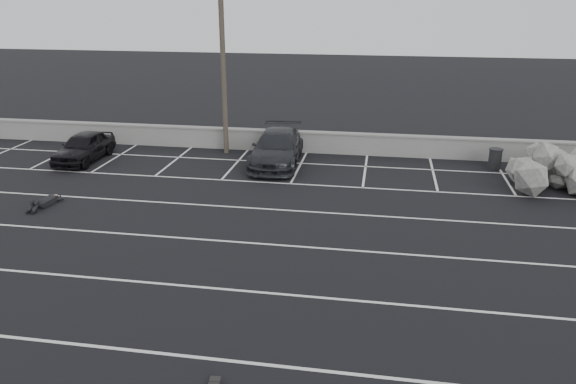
% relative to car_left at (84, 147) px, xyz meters
% --- Properties ---
extents(ground, '(120.00, 120.00, 0.00)m').
position_rel_car_left_xyz_m(ground, '(9.18, -10.72, -0.68)').
color(ground, black).
rests_on(ground, ground).
extents(seawall, '(50.00, 0.45, 1.06)m').
position_rel_car_left_xyz_m(seawall, '(9.18, 3.28, -0.13)').
color(seawall, gray).
rests_on(seawall, ground).
extents(stall_lines, '(36.00, 20.05, 0.01)m').
position_rel_car_left_xyz_m(stall_lines, '(9.10, -6.31, -0.67)').
color(stall_lines, silver).
rests_on(stall_lines, ground).
extents(car_left, '(1.61, 3.98, 1.36)m').
position_rel_car_left_xyz_m(car_left, '(0.00, 0.00, 0.00)').
color(car_left, black).
rests_on(car_left, ground).
extents(car_right, '(2.40, 5.36, 1.53)m').
position_rel_car_left_xyz_m(car_right, '(9.08, 1.00, 0.09)').
color(car_right, '#222327').
rests_on(car_right, ground).
extents(utility_pole, '(1.24, 0.25, 9.26)m').
position_rel_car_left_xyz_m(utility_pole, '(6.24, 2.48, 4.01)').
color(utility_pole, '#4C4238').
rests_on(utility_pole, ground).
extents(trash_bin, '(0.75, 0.75, 0.95)m').
position_rel_car_left_xyz_m(trash_bin, '(18.93, 1.90, -0.20)').
color(trash_bin, black).
rests_on(trash_bin, ground).
extents(person, '(1.14, 2.28, 0.43)m').
position_rel_car_left_xyz_m(person, '(1.53, -5.56, -0.46)').
color(person, black).
rests_on(person, ground).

